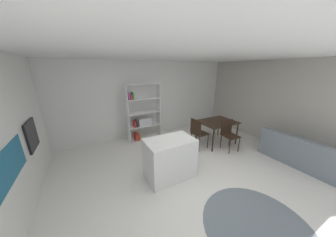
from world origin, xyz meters
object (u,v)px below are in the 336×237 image
object	(u,v)px
open_bookshelf	(142,116)
dining_chair_near	(229,132)
kitchen_island	(170,158)
dining_table	(217,124)
sofa	(301,154)
dining_chair_island_side	(198,131)
built_in_oven	(31,135)

from	to	relation	value
open_bookshelf	dining_chair_near	xyz separation A→B (m)	(2.04, -1.91, -0.30)
kitchen_island	open_bookshelf	distance (m)	2.24
kitchen_island	dining_table	world-z (taller)	kitchen_island
dining_table	sofa	distance (m)	2.24
kitchen_island	sofa	bearing A→B (deg)	-20.20
dining_chair_island_side	dining_table	bearing A→B (deg)	-93.80
dining_chair_near	sofa	xyz separation A→B (m)	(1.04, -1.47, -0.28)
kitchen_island	dining_chair_island_side	size ratio (longest dim) A/B	1.12
open_bookshelf	dining_table	bearing A→B (deg)	-35.36
open_bookshelf	sofa	distance (m)	4.61
dining_chair_island_side	dining_chair_near	distance (m)	0.93
dining_table	built_in_oven	bearing A→B (deg)	175.61
dining_chair_island_side	sofa	distance (m)	2.68
dining_chair_near	built_in_oven	bearing A→B (deg)	174.66
dining_chair_near	dining_chair_island_side	bearing A→B (deg)	154.42
dining_chair_island_side	sofa	world-z (taller)	dining_chair_island_side
built_in_oven	sofa	world-z (taller)	built_in_oven
dining_table	open_bookshelf	bearing A→B (deg)	144.64
open_bookshelf	built_in_oven	bearing A→B (deg)	-157.95
built_in_oven	dining_table	world-z (taller)	built_in_oven
dining_chair_near	sofa	world-z (taller)	dining_chair_near
dining_table	sofa	xyz separation A→B (m)	(1.04, -1.94, -0.41)
kitchen_island	dining_chair_near	bearing A→B (deg)	7.42
kitchen_island	dining_table	size ratio (longest dim) A/B	0.92
open_bookshelf	dining_chair_island_side	xyz separation A→B (m)	(1.24, -1.45, -0.28)
kitchen_island	dining_chair_near	distance (m)	2.20
built_in_oven	dining_chair_island_side	xyz separation A→B (m)	(3.90, -0.37, -0.56)
dining_table	dining_chair_near	world-z (taller)	dining_chair_near
kitchen_island	built_in_oven	bearing A→B (deg)	156.05
open_bookshelf	sofa	size ratio (longest dim) A/B	1.08
built_in_oven	dining_chair_island_side	bearing A→B (deg)	-5.38
kitchen_island	dining_chair_island_side	world-z (taller)	dining_chair_island_side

